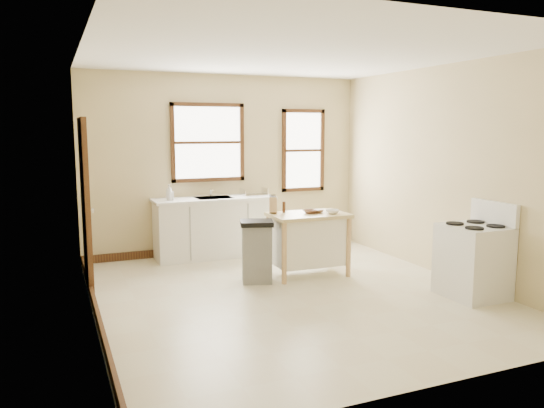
{
  "coord_description": "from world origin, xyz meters",
  "views": [
    {
      "loc": [
        -2.58,
        -5.56,
        1.97
      ],
      "look_at": [
        -0.09,
        0.4,
        1.04
      ],
      "focal_mm": 35.0,
      "sensor_mm": 36.0,
      "label": 1
    }
  ],
  "objects": [
    {
      "name": "soap_bottle_b",
      "position": [
        -0.97,
        2.15,
        1.01
      ],
      "size": [
        0.1,
        0.1,
        0.18
      ],
      "primitive_type": "imported",
      "rotation": [
        0.0,
        0.0,
        -0.24
      ],
      "color": "#B2B2B2",
      "rests_on": "sink_counter"
    },
    {
      "name": "bowl_a",
      "position": [
        0.59,
        0.7,
        0.86
      ],
      "size": [
        0.21,
        0.21,
        0.05
      ],
      "primitive_type": "imported",
      "rotation": [
        0.0,
        0.0,
        0.14
      ],
      "color": "brown",
      "rests_on": "kitchen_island"
    },
    {
      "name": "sink_counter",
      "position": [
        -0.3,
        2.2,
        0.46
      ],
      "size": [
        1.86,
        0.62,
        0.92
      ],
      "primitive_type": null,
      "color": "silver",
      "rests_on": "ground"
    },
    {
      "name": "kitchen_island",
      "position": [
        0.56,
        0.7,
        0.42
      ],
      "size": [
        1.05,
        0.68,
        0.84
      ],
      "primitive_type": null,
      "rotation": [
        0.0,
        0.0,
        -0.03
      ],
      "color": "#DCC281",
      "rests_on": "ground"
    },
    {
      "name": "baseboard_back",
      "position": [
        0.0,
        2.47,
        0.06
      ],
      "size": [
        4.5,
        0.04,
        0.12
      ],
      "primitive_type": "cube",
      "color": "#341A0E",
      "rests_on": "ground"
    },
    {
      "name": "wall_left",
      "position": [
        -2.25,
        0.0,
        1.4
      ],
      "size": [
        0.04,
        5.0,
        2.8
      ],
      "primitive_type": "cube",
      "color": "beige",
      "rests_on": "ground"
    },
    {
      "name": "pepper_grinder",
      "position": [
        0.29,
        0.89,
        0.92
      ],
      "size": [
        0.05,
        0.05,
        0.15
      ],
      "primitive_type": "cylinder",
      "rotation": [
        0.0,
        0.0,
        0.19
      ],
      "color": "#3F2311",
      "rests_on": "kitchen_island"
    },
    {
      "name": "soap_bottle_a",
      "position": [
        -1.0,
        2.14,
        1.04
      ],
      "size": [
        0.1,
        0.1,
        0.23
      ],
      "primitive_type": "imported",
      "rotation": [
        0.0,
        0.0,
        0.15
      ],
      "color": "#B2B2B2",
      "rests_on": "sink_counter"
    },
    {
      "name": "bowl_b",
      "position": [
        0.72,
        0.7,
        0.86
      ],
      "size": [
        0.21,
        0.21,
        0.04
      ],
      "primitive_type": "imported",
      "rotation": [
        0.0,
        0.0,
        0.75
      ],
      "color": "brown",
      "rests_on": "kitchen_island"
    },
    {
      "name": "ceiling",
      "position": [
        0.0,
        0.0,
        2.8
      ],
      "size": [
        5.0,
        5.0,
        0.0
      ],
      "primitive_type": "plane",
      "rotation": [
        3.14,
        0.0,
        0.0
      ],
      "color": "white",
      "rests_on": "ground"
    },
    {
      "name": "knife_block",
      "position": [
        0.13,
        0.89,
        0.94
      ],
      "size": [
        0.13,
        0.13,
        0.2
      ],
      "primitive_type": null,
      "rotation": [
        0.0,
        0.0,
        -0.34
      ],
      "color": "tan",
      "rests_on": "kitchen_island"
    },
    {
      "name": "door_left",
      "position": [
        -2.21,
        1.3,
        1.05
      ],
      "size": [
        0.06,
        0.9,
        2.1
      ],
      "primitive_type": "cube",
      "color": "#341A0E",
      "rests_on": "ground"
    },
    {
      "name": "faucet",
      "position": [
        -0.3,
        2.38,
        1.03
      ],
      "size": [
        0.03,
        0.03,
        0.22
      ],
      "primitive_type": "cylinder",
      "color": "silver",
      "rests_on": "sink_counter"
    },
    {
      "name": "window_main",
      "position": [
        -0.3,
        2.48,
        1.75
      ],
      "size": [
        1.17,
        0.06,
        1.22
      ],
      "primitive_type": null,
      "color": "#341A0E",
      "rests_on": "wall_back"
    },
    {
      "name": "window_side",
      "position": [
        1.35,
        2.48,
        1.6
      ],
      "size": [
        0.77,
        0.06,
        1.37
      ],
      "primitive_type": null,
      "color": "#341A0E",
      "rests_on": "wall_back"
    },
    {
      "name": "trash_bin",
      "position": [
        -0.2,
        0.65,
        0.4
      ],
      "size": [
        0.5,
        0.45,
        0.8
      ],
      "primitive_type": null,
      "rotation": [
        0.0,
        0.0,
        -0.3
      ],
      "color": "slate",
      "rests_on": "ground"
    },
    {
      "name": "floor",
      "position": [
        0.0,
        0.0,
        0.0
      ],
      "size": [
        5.0,
        5.0,
        0.0
      ],
      "primitive_type": "plane",
      "color": "beige",
      "rests_on": "ground"
    },
    {
      "name": "gas_stove",
      "position": [
        1.93,
        -0.89,
        0.56
      ],
      "size": [
        0.69,
        0.69,
        1.12
      ],
      "primitive_type": null,
      "color": "white",
      "rests_on": "ground"
    },
    {
      "name": "wall_right",
      "position": [
        2.25,
        0.0,
        1.4
      ],
      "size": [
        0.04,
        5.0,
        2.8
      ],
      "primitive_type": "cube",
      "color": "beige",
      "rests_on": "ground"
    },
    {
      "name": "dish_rack",
      "position": [
        0.35,
        2.2,
        0.97
      ],
      "size": [
        0.42,
        0.33,
        0.1
      ],
      "primitive_type": null,
      "rotation": [
        0.0,
        0.0,
        0.09
      ],
      "color": "silver",
      "rests_on": "sink_counter"
    },
    {
      "name": "bowl_c",
      "position": [
        0.85,
        0.55,
        0.87
      ],
      "size": [
        0.19,
        0.19,
        0.05
      ],
      "primitive_type": "imported",
      "rotation": [
        0.0,
        0.0,
        -0.08
      ],
      "color": "white",
      "rests_on": "kitchen_island"
    },
    {
      "name": "baseboard_left",
      "position": [
        -2.22,
        0.0,
        0.06
      ],
      "size": [
        0.04,
        5.0,
        0.12
      ],
      "primitive_type": "cube",
      "color": "#341A0E",
      "rests_on": "ground"
    },
    {
      "name": "wall_back",
      "position": [
        0.0,
        2.5,
        1.4
      ],
      "size": [
        4.5,
        0.04,
        2.8
      ],
      "primitive_type": "cube",
      "color": "beige",
      "rests_on": "ground"
    }
  ]
}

